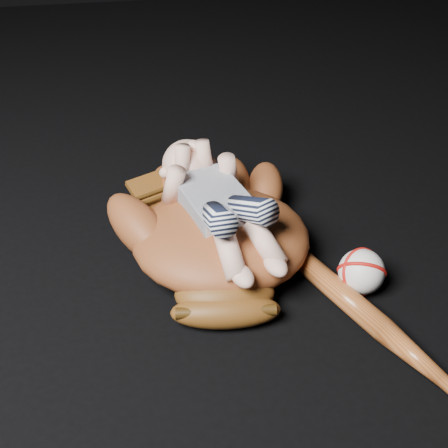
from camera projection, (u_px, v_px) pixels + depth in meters
The scene contains 4 objects.
baseball_glove at pixel (221, 231), 1.06m from camera, with size 0.42×0.48×0.15m, color brown, non-canonical shape.
newborn_baby at pixel (221, 202), 1.03m from camera, with size 0.18×0.39×0.16m, color #E9AF96, non-canonical shape.
baseball_bat at pixel (396, 340), 0.91m from camera, with size 0.04×0.45×0.04m, color #93471C, non-canonical shape.
baseball at pixel (362, 272), 1.01m from camera, with size 0.08×0.08×0.08m, color white.
Camera 1 is at (-0.17, -0.67, 0.72)m, focal length 45.00 mm.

